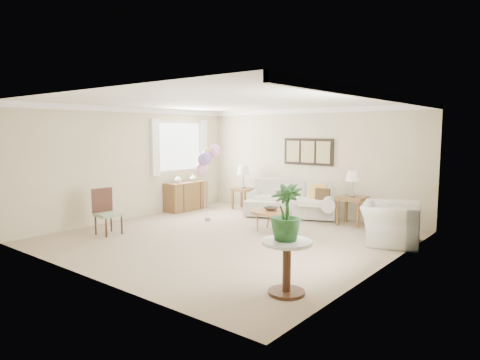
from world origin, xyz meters
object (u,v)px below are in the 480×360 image
(armchair, at_px, (390,223))
(balloon_cluster, at_px, (207,159))
(sofa, at_px, (292,202))
(accent_chair, at_px, (106,211))
(coffee_table, at_px, (271,212))

(armchair, height_order, balloon_cluster, balloon_cluster)
(armchair, xyz_separation_m, balloon_cluster, (-3.97, -0.67, 1.06))
(sofa, distance_m, accent_chair, 4.32)
(coffee_table, height_order, armchair, armchair)
(armchair, distance_m, accent_chair, 5.48)
(armchair, height_order, accent_chair, accent_chair)
(accent_chair, relative_size, balloon_cluster, 0.52)
(sofa, bearing_deg, accent_chair, -116.64)
(sofa, xyz_separation_m, armchair, (2.73, -1.00, 0.03))
(sofa, height_order, armchair, sofa)
(armchair, xyz_separation_m, accent_chair, (-4.67, -2.86, 0.11))
(accent_chair, bearing_deg, armchair, 31.53)
(armchair, bearing_deg, accent_chair, 105.42)
(coffee_table, distance_m, balloon_cluster, 2.00)
(coffee_table, relative_size, accent_chair, 0.93)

